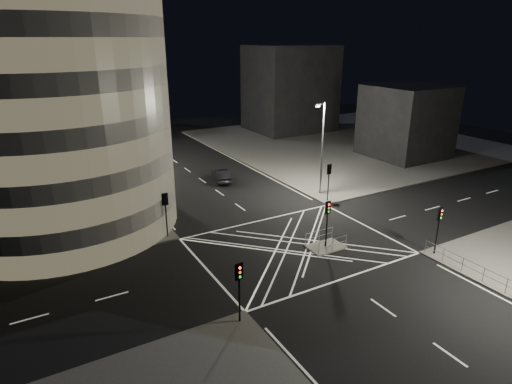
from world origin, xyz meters
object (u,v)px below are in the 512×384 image
traffic_signal_nl (239,282)px  street_lamp_left_near (139,163)px  sedan (221,175)px  street_lamp_left_far (100,129)px  traffic_signal_fr (329,176)px  street_lamp_right_far (322,146)px  traffic_signal_nr (439,222)px  traffic_signal_island (327,215)px  central_island (325,247)px  traffic_signal_fl (165,207)px

traffic_signal_nl → street_lamp_left_near: (-0.64, 18.80, 2.63)m
sedan → street_lamp_left_far: bearing=-32.5°
traffic_signal_fr → street_lamp_right_far: street_lamp_right_far is taller
traffic_signal_nr → sedan: 26.41m
traffic_signal_island → street_lamp_right_far: street_lamp_right_far is taller
traffic_signal_nr → street_lamp_left_far: street_lamp_left_far is taller
street_lamp_left_far → street_lamp_right_far: bearing=-48.1°
street_lamp_left_near → central_island: bearing=-49.7°
street_lamp_right_far → traffic_signal_nl: bearing=-139.1°
traffic_signal_fl → traffic_signal_nr: (17.60, -13.60, 0.00)m
street_lamp_left_near → traffic_signal_island: bearing=-49.7°
street_lamp_left_near → traffic_signal_fl: bearing=-83.0°
central_island → street_lamp_left_near: (-11.44, 13.50, 5.47)m
traffic_signal_nr → traffic_signal_island: bearing=142.1°
traffic_signal_island → traffic_signal_nr: bearing=-37.9°
central_island → street_lamp_right_far: 13.98m
central_island → traffic_signal_nl: bearing=-153.9°
traffic_signal_nl → traffic_signal_island: bearing=26.1°
street_lamp_left_near → street_lamp_left_far: 18.00m
traffic_signal_fl → street_lamp_left_far: (-0.64, 23.20, 2.63)m
street_lamp_left_near → sedan: (11.31, 6.59, -4.80)m
street_lamp_left_far → central_island: bearing=-70.0°
street_lamp_left_far → sedan: (11.31, -11.41, -4.80)m
traffic_signal_fr → sedan: (-6.92, 11.79, -2.17)m
traffic_signal_nr → street_lamp_right_far: bearing=87.7°
traffic_signal_nl → traffic_signal_fr: (17.60, 13.60, 0.00)m
street_lamp_left_far → sedan: bearing=-45.2°
traffic_signal_fl → street_lamp_right_far: size_ratio=0.40×
traffic_signal_fl → traffic_signal_island: 13.62m
central_island → street_lamp_left_near: size_ratio=0.30×
traffic_signal_nl → sedan: bearing=67.2°
traffic_signal_fl → traffic_signal_nr: 22.24m
central_island → street_lamp_right_far: (7.44, 10.50, 5.47)m
central_island → street_lamp_right_far: size_ratio=0.30×
traffic_signal_nr → sedan: (-6.92, 25.39, -2.17)m
central_island → street_lamp_left_near: bearing=130.3°
traffic_signal_fr → street_lamp_left_far: (-18.24, 23.20, 2.63)m
street_lamp_left_near → street_lamp_right_far: same height
traffic_signal_nr → traffic_signal_island: size_ratio=1.00×
street_lamp_left_near → street_lamp_left_far: size_ratio=1.00×
traffic_signal_fl → street_lamp_left_near: (-0.64, 5.20, 2.63)m
central_island → street_lamp_left_far: street_lamp_left_far is taller
traffic_signal_nr → traffic_signal_island: 8.62m
traffic_signal_nl → central_island: bearing=26.1°
traffic_signal_nl → traffic_signal_island: (10.80, 5.30, 0.00)m
street_lamp_left_far → street_lamp_right_far: same height
central_island → street_lamp_right_far: street_lamp_right_far is taller
central_island → traffic_signal_island: bearing=0.0°
traffic_signal_nr → traffic_signal_fl: bearing=142.3°
traffic_signal_fr → sedan: traffic_signal_fr is taller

